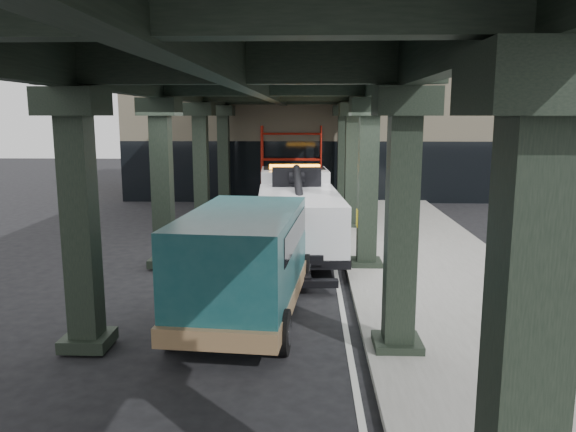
# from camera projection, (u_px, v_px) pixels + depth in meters

# --- Properties ---
(ground) EXTENTS (90.00, 90.00, 0.00)m
(ground) POSITION_uv_depth(u_px,v_px,m) (274.00, 289.00, 14.79)
(ground) COLOR black
(ground) RESTS_ON ground
(sidewalk) EXTENTS (5.00, 40.00, 0.15)m
(sidewalk) POSITION_uv_depth(u_px,v_px,m) (430.00, 268.00, 16.58)
(sidewalk) COLOR gray
(sidewalk) RESTS_ON ground
(lane_stripe) EXTENTS (0.12, 38.00, 0.01)m
(lane_stripe) POSITION_uv_depth(u_px,v_px,m) (335.00, 269.00, 16.70)
(lane_stripe) COLOR silver
(lane_stripe) RESTS_ON ground
(viaduct) EXTENTS (7.40, 32.00, 6.40)m
(viaduct) POSITION_uv_depth(u_px,v_px,m) (264.00, 81.00, 15.81)
(viaduct) COLOR black
(viaduct) RESTS_ON ground
(building) EXTENTS (22.00, 10.00, 8.00)m
(building) POSITION_uv_depth(u_px,v_px,m) (328.00, 124.00, 33.69)
(building) COLOR #C6B793
(building) RESTS_ON ground
(scaffolding) EXTENTS (3.08, 0.88, 4.00)m
(scaffolding) POSITION_uv_depth(u_px,v_px,m) (292.00, 163.00, 28.83)
(scaffolding) COLOR red
(scaffolding) RESTS_ON ground
(tow_truck) EXTENTS (3.05, 8.91, 2.87)m
(tow_truck) POSITION_uv_depth(u_px,v_px,m) (297.00, 208.00, 19.04)
(tow_truck) COLOR black
(tow_truck) RESTS_ON ground
(towed_van) EXTENTS (2.91, 6.29, 2.48)m
(towed_van) POSITION_uv_depth(u_px,v_px,m) (246.00, 260.00, 12.53)
(towed_van) COLOR #134043
(towed_van) RESTS_ON ground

